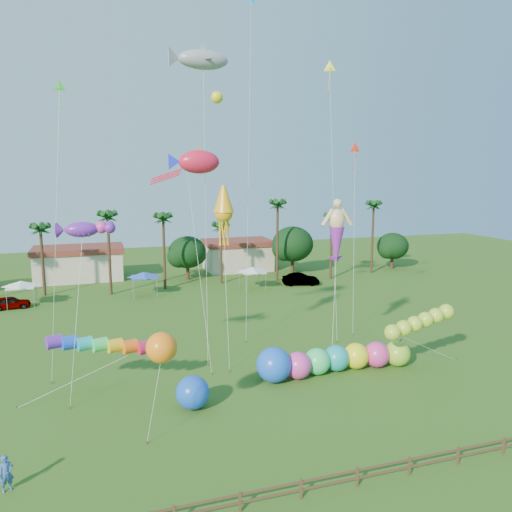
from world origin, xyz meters
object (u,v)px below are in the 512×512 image
object	(u,v)px
car_b	(301,279)
car_a	(10,303)
blue_ball	(193,393)
spectator_a	(6,474)
caterpillar_inflatable	(329,360)
spectator_b	(400,347)

from	to	relation	value
car_b	car_a	bearing A→B (deg)	105.03
car_b	blue_ball	size ratio (longest dim) A/B	2.26
car_b	blue_ball	distance (m)	38.18
car_b	spectator_a	bearing A→B (deg)	153.44
caterpillar_inflatable	car_b	bearing A→B (deg)	70.66
car_a	car_b	bearing A→B (deg)	-94.62
spectator_b	caterpillar_inflatable	size ratio (longest dim) A/B	0.13
car_a	spectator_a	size ratio (longest dim) A/B	2.31
spectator_a	spectator_b	world-z (taller)	spectator_a
car_a	caterpillar_inflatable	bearing A→B (deg)	-143.33
car_a	caterpillar_inflatable	world-z (taller)	caterpillar_inflatable
car_a	blue_ball	size ratio (longest dim) A/B	1.91
spectator_a	spectator_b	bearing A→B (deg)	-2.23
blue_ball	car_a	bearing A→B (deg)	116.13
car_a	blue_ball	distance (m)	34.23
caterpillar_inflatable	blue_ball	world-z (taller)	caterpillar_inflatable
car_a	blue_ball	world-z (taller)	blue_ball
caterpillar_inflatable	spectator_b	bearing A→B (deg)	10.84
spectator_b	car_a	bearing A→B (deg)	165.44
caterpillar_inflatable	blue_ball	size ratio (longest dim) A/B	5.78
car_a	spectator_a	xyz separation A→B (m)	(4.87, -36.46, 0.20)
car_b	spectator_b	distance (m)	27.93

